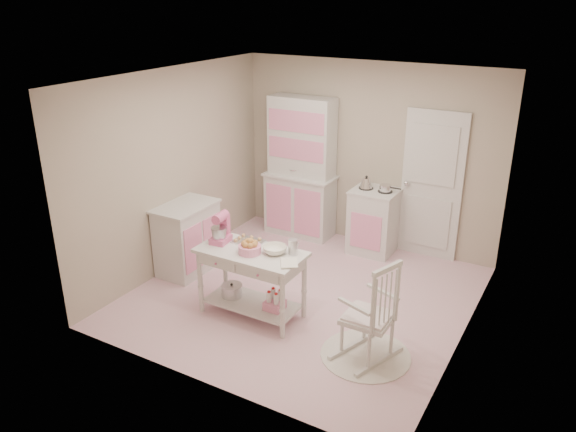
% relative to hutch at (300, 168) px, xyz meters
% --- Properties ---
extents(room_shell, '(3.84, 3.84, 2.62)m').
position_rel_hutch_xyz_m(room_shell, '(0.95, -1.66, 0.61)').
color(room_shell, pink).
rests_on(room_shell, ground).
extents(door, '(0.82, 0.05, 2.04)m').
position_rel_hutch_xyz_m(door, '(1.90, 0.21, -0.02)').
color(door, silver).
rests_on(door, ground).
extents(hutch, '(1.06, 0.50, 2.08)m').
position_rel_hutch_xyz_m(hutch, '(0.00, 0.00, 0.00)').
color(hutch, silver).
rests_on(hutch, ground).
extents(stove, '(0.62, 0.57, 0.92)m').
position_rel_hutch_xyz_m(stove, '(1.20, -0.05, -0.58)').
color(stove, silver).
rests_on(stove, ground).
extents(base_cabinet, '(0.54, 0.84, 0.92)m').
position_rel_hutch_xyz_m(base_cabinet, '(-0.68, -1.81, -0.58)').
color(base_cabinet, silver).
rests_on(base_cabinet, ground).
extents(lace_rug, '(0.92, 0.92, 0.01)m').
position_rel_hutch_xyz_m(lace_rug, '(2.08, -2.41, -1.03)').
color(lace_rug, white).
rests_on(lace_rug, ground).
extents(rocking_chair, '(0.69, 0.84, 1.10)m').
position_rel_hutch_xyz_m(rocking_chair, '(2.08, -2.41, -0.49)').
color(rocking_chair, silver).
rests_on(rocking_chair, ground).
extents(work_table, '(1.20, 0.60, 0.80)m').
position_rel_hutch_xyz_m(work_table, '(0.64, -2.31, -0.64)').
color(work_table, silver).
rests_on(work_table, ground).
extents(stand_mixer, '(0.23, 0.30, 0.34)m').
position_rel_hutch_xyz_m(stand_mixer, '(0.22, -2.29, -0.07)').
color(stand_mixer, '#DD5D94').
rests_on(stand_mixer, work_table).
extents(cookie_tray, '(0.34, 0.24, 0.02)m').
position_rel_hutch_xyz_m(cookie_tray, '(0.49, -2.13, -0.23)').
color(cookie_tray, silver).
rests_on(cookie_tray, work_table).
extents(bread_basket, '(0.25, 0.25, 0.09)m').
position_rel_hutch_xyz_m(bread_basket, '(0.66, -2.36, -0.19)').
color(bread_basket, pink).
rests_on(bread_basket, work_table).
extents(mixing_bowl, '(0.26, 0.26, 0.08)m').
position_rel_hutch_xyz_m(mixing_bowl, '(0.90, -2.23, -0.20)').
color(mixing_bowl, white).
rests_on(mixing_bowl, work_table).
extents(metal_pitcher, '(0.10, 0.10, 0.17)m').
position_rel_hutch_xyz_m(metal_pitcher, '(1.08, -2.15, -0.16)').
color(metal_pitcher, silver).
rests_on(metal_pitcher, work_table).
extents(recipe_book, '(0.27, 0.29, 0.02)m').
position_rel_hutch_xyz_m(recipe_book, '(1.09, -2.43, -0.23)').
color(recipe_book, white).
rests_on(recipe_book, work_table).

